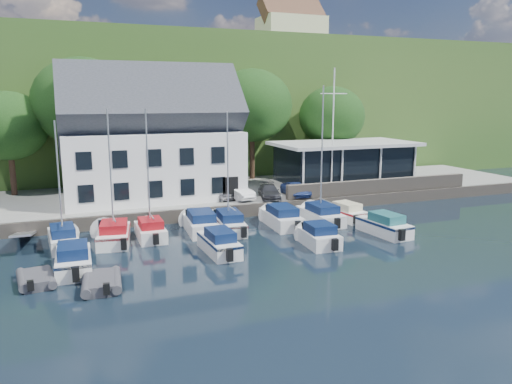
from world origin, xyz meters
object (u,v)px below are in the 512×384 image
car_silver (218,192)px  boat_r1_1 (111,175)px  boat_r1_4 (228,167)px  boat_r2_0 (73,257)px  car_white (237,191)px  boat_r1_2 (148,175)px  club_pavilion (344,164)px  dinghy_0 (36,277)px  boat_r2_4 (384,223)px  boat_r2_3 (318,234)px  boat_r1_6 (322,162)px  car_blue (296,189)px  harbor_building (152,145)px  boat_r1_3 (200,221)px  boat_r2_2 (219,241)px  car_dgrey (269,191)px  flagpole (333,132)px  boat_r1_7 (345,211)px  dinghy_1 (102,280)px  boat_r1_0 (59,179)px  boat_r1_5 (281,216)px

car_silver → boat_r1_1: boat_r1_1 is taller
boat_r1_4 → boat_r2_0: (-10.34, -4.82, -3.77)m
car_white → boat_r1_2: bearing=-157.2°
club_pavilion → boat_r1_2: (-19.77, -8.57, 1.23)m
club_pavilion → dinghy_0: (-26.52, -14.75, -2.70)m
boat_r2_4 → car_silver: bearing=122.1°
boat_r1_4 → boat_r2_3: (4.31, -5.26, -3.82)m
club_pavilion → boat_r2_4: size_ratio=2.21×
boat_r1_6 → car_blue: bearing=83.6°
boat_r1_2 → boat_r2_3: 11.63m
harbor_building → boat_r1_1: size_ratio=1.61×
boat_r1_3 → boat_r2_2: (-0.19, -5.11, -0.01)m
car_dgrey → flagpole: 7.71m
boat_r1_6 → boat_r1_7: size_ratio=1.71×
car_white → flagpole: bearing=-15.4°
harbor_building → boat_r2_2: bearing=-83.3°
car_blue → flagpole: flagpole is taller
boat_r1_1 → boat_r2_4: size_ratio=1.50×
flagpole → boat_r1_3: (-13.16, -4.95, -5.59)m
club_pavilion → dinghy_1: (-23.45, -16.47, -2.67)m
boat_r1_2 → boat_r1_7: size_ratio=1.60×
boat_r1_1 → boat_r1_6: boat_r1_6 is taller
boat_r1_0 → boat_r1_1: boat_r1_1 is taller
boat_r1_7 → dinghy_0: 22.45m
car_silver → boat_r1_1: 11.47m
flagpole → dinghy_1: (-20.41, -13.37, -5.98)m
harbor_building → boat_r1_1: (-4.13, -9.27, -0.88)m
car_dgrey → boat_r1_2: boat_r1_2 is taller
boat_r1_3 → boat_r1_2: bearing=-167.5°
harbor_building → flagpole: flagpole is taller
flagpole → car_silver: bearing=175.0°
boat_r1_4 → boat_r1_6: 7.18m
boat_r1_4 → boat_r2_2: 6.28m
boat_r2_2 → boat_r1_0: bearing=150.6°
boat_r1_0 → boat_r1_6: bearing=-4.9°
boat_r1_0 → boat_r1_2: (5.42, -0.05, -0.08)m
car_white → boat_r1_0: size_ratio=0.45×
boat_r1_4 → boat_r1_0: bearing=-174.9°
dinghy_0 → dinghy_1: dinghy_1 is taller
boat_r2_3 → flagpole: bearing=60.8°
boat_r2_0 → boat_r2_3: bearing=-0.3°
boat_r1_0 → boat_r1_3: (8.99, 0.48, -3.60)m
boat_r1_1 → boat_r1_7: size_ratio=1.67×
boat_r1_6 → dinghy_1: 18.50m
boat_r1_5 → boat_r1_7: size_ratio=1.27×
car_silver → dinghy_1: car_silver is taller
boat_r1_6 → boat_r2_3: bearing=-119.7°
boat_r2_4 → boat_r1_2: bearing=157.2°
club_pavilion → car_white: 12.10m
boat_r1_4 → boat_r2_2: bearing=-108.9°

